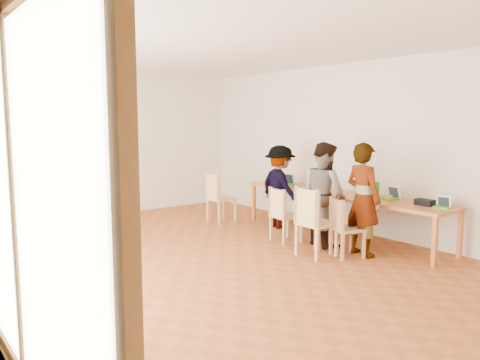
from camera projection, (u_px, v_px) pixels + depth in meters
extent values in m
plane|color=#A25527|center=(213.00, 258.00, 6.77)|extent=(8.00, 8.00, 0.00)
cube|color=silver|center=(105.00, 144.00, 9.73)|extent=(6.00, 0.10, 3.00)
cube|color=silver|center=(351.00, 148.00, 8.39)|extent=(0.10, 8.00, 3.00)
cube|color=white|center=(211.00, 44.00, 6.39)|extent=(6.00, 8.00, 0.04)
cube|color=#C3672B|center=(341.00, 195.00, 8.01)|extent=(0.80, 4.00, 0.05)
cube|color=#C3672B|center=(435.00, 242.00, 6.32)|extent=(0.06, 0.06, 0.70)
cube|color=#C3672B|center=(254.00, 203.00, 9.38)|extent=(0.06, 0.06, 0.70)
cube|color=#C3672B|center=(460.00, 235.00, 6.73)|extent=(0.06, 0.06, 0.70)
cube|color=#C3672B|center=(279.00, 199.00, 9.79)|extent=(0.06, 0.06, 0.70)
cube|color=#C3672B|center=(29.00, 198.00, 7.64)|extent=(0.90, 0.90, 0.05)
cube|color=#C3672B|center=(9.00, 228.00, 7.15)|extent=(0.05, 0.05, 0.70)
cube|color=#C3672B|center=(61.00, 221.00, 7.62)|extent=(0.05, 0.05, 0.70)
cube|color=#C3672B|center=(48.00, 214.00, 8.23)|extent=(0.05, 0.05, 0.70)
cube|color=#E4B372|center=(348.00, 229.00, 6.81)|extent=(0.52, 0.52, 0.04)
cube|color=#E4B372|center=(337.00, 214.00, 6.73)|extent=(0.18, 0.39, 0.42)
cube|color=#E4B372|center=(317.00, 223.00, 6.84)|extent=(0.48, 0.48, 0.05)
cube|color=#E4B372|center=(307.00, 207.00, 6.68)|extent=(0.05, 0.48, 0.50)
cube|color=#E4B372|center=(286.00, 216.00, 7.68)|extent=(0.45, 0.45, 0.04)
cube|color=#E4B372|center=(277.00, 203.00, 7.55)|extent=(0.08, 0.42, 0.44)
cube|color=#E4B372|center=(222.00, 199.00, 9.16)|extent=(0.45, 0.45, 0.04)
cube|color=#E4B372|center=(213.00, 187.00, 9.01)|extent=(0.04, 0.45, 0.47)
cube|color=#E4B372|center=(5.00, 215.00, 6.85)|extent=(0.08, 0.38, 0.40)
imported|color=gray|center=(363.00, 200.00, 6.84)|extent=(0.45, 0.64, 1.67)
imported|color=gray|center=(324.00, 194.00, 7.44)|extent=(0.78, 0.92, 1.65)
imported|color=gray|center=(280.00, 187.00, 8.65)|extent=(0.69, 1.06, 1.53)
cube|color=green|center=(442.00, 207.00, 6.61)|extent=(0.19, 0.24, 0.02)
cube|color=white|center=(444.00, 201.00, 6.66)|extent=(0.10, 0.20, 0.18)
cube|color=green|center=(389.00, 199.00, 7.35)|extent=(0.24, 0.30, 0.03)
cube|color=white|center=(394.00, 192.00, 7.38)|extent=(0.13, 0.26, 0.22)
cube|color=green|center=(286.00, 184.00, 9.05)|extent=(0.23, 0.30, 0.03)
cube|color=white|center=(289.00, 179.00, 9.10)|extent=(0.12, 0.26, 0.22)
imported|color=gold|center=(389.00, 198.00, 7.22)|extent=(0.13, 0.13, 0.09)
cylinder|color=#1D7F1F|center=(377.00, 191.00, 7.36)|extent=(0.07, 0.07, 0.28)
cylinder|color=silver|center=(320.00, 184.00, 8.81)|extent=(0.07, 0.07, 0.09)
cylinder|color=white|center=(391.00, 196.00, 7.46)|extent=(0.08, 0.08, 0.06)
cube|color=#BC3E73|center=(280.00, 181.00, 9.58)|extent=(0.05, 0.10, 0.01)
cube|color=black|center=(425.00, 202.00, 6.84)|extent=(0.16, 0.26, 0.09)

